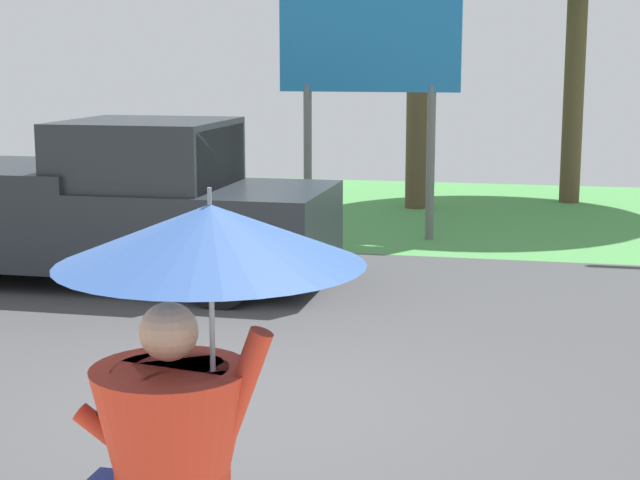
% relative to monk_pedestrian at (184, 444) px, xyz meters
% --- Properties ---
extents(ground_plane, '(40.00, 22.00, 0.20)m').
position_rel_monk_pedestrian_xyz_m(ground_plane, '(-0.92, 6.51, -1.20)').
color(ground_plane, '#424244').
extents(monk_pedestrian, '(1.14, 1.13, 2.13)m').
position_rel_monk_pedestrian_xyz_m(monk_pedestrian, '(0.00, 0.00, 0.00)').
color(monk_pedestrian, '#B22D1E').
rests_on(monk_pedestrian, ground_plane).
extents(pickup_truck, '(5.20, 2.28, 1.88)m').
position_rel_monk_pedestrian_xyz_m(pickup_truck, '(-3.61, 7.39, -0.29)').
color(pickup_truck, '#23282D').
rests_on(pickup_truck, ground_plane).
extents(roadside_billboard, '(2.60, 0.12, 3.50)m').
position_rel_monk_pedestrian_xyz_m(roadside_billboard, '(-1.15, 10.85, 1.39)').
color(roadside_billboard, slate).
rests_on(roadside_billboard, ground_plane).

